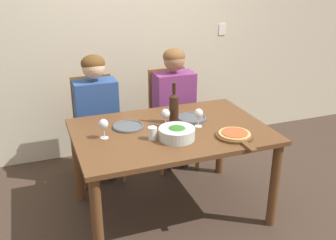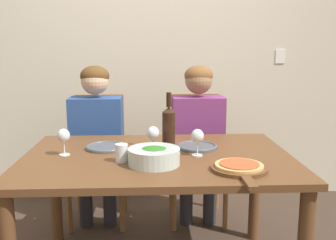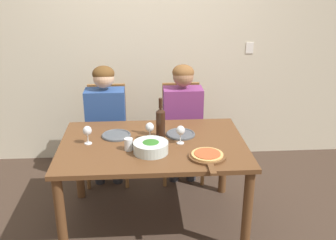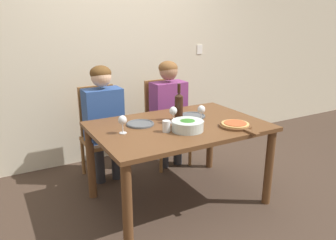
# 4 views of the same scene
# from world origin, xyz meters

# --- Properties ---
(ground_plane) EXTENTS (40.00, 40.00, 0.00)m
(ground_plane) POSITION_xyz_m (0.00, 0.00, 0.00)
(ground_plane) COLOR #3D2D23
(back_wall) EXTENTS (10.00, 0.06, 2.70)m
(back_wall) POSITION_xyz_m (0.00, 1.33, 1.35)
(back_wall) COLOR beige
(back_wall) RESTS_ON ground
(dining_table) EXTENTS (1.49, 1.01, 0.75)m
(dining_table) POSITION_xyz_m (0.00, 0.00, 0.64)
(dining_table) COLOR brown
(dining_table) RESTS_ON ground
(chair_left) EXTENTS (0.42, 0.42, 0.97)m
(chair_left) POSITION_xyz_m (-0.44, 0.86, 0.50)
(chair_left) COLOR brown
(chair_left) RESTS_ON ground
(chair_right) EXTENTS (0.42, 0.42, 0.97)m
(chair_right) POSITION_xyz_m (0.32, 0.86, 0.50)
(chair_right) COLOR brown
(chair_right) RESTS_ON ground
(person_woman) EXTENTS (0.47, 0.51, 1.20)m
(person_woman) POSITION_xyz_m (-0.44, 0.74, 0.72)
(person_woman) COLOR #28282D
(person_woman) RESTS_ON ground
(person_man) EXTENTS (0.47, 0.51, 1.20)m
(person_man) POSITION_xyz_m (0.32, 0.74, 0.72)
(person_man) COLOR #28282D
(person_man) RESTS_ON ground
(wine_bottle) EXTENTS (0.08, 0.08, 0.34)m
(wine_bottle) POSITION_xyz_m (0.07, 0.12, 0.88)
(wine_bottle) COLOR black
(wine_bottle) RESTS_ON dining_table
(broccoli_bowl) EXTENTS (0.27, 0.27, 0.09)m
(broccoli_bowl) POSITION_xyz_m (-0.02, -0.17, 0.79)
(broccoli_bowl) COLOR silver
(broccoli_bowl) RESTS_ON dining_table
(dinner_plate_left) EXTENTS (0.24, 0.24, 0.02)m
(dinner_plate_left) POSITION_xyz_m (-0.30, 0.16, 0.75)
(dinner_plate_left) COLOR #4C5156
(dinner_plate_left) RESTS_ON dining_table
(dinner_plate_right) EXTENTS (0.24, 0.24, 0.02)m
(dinner_plate_right) POSITION_xyz_m (0.24, 0.14, 0.75)
(dinner_plate_right) COLOR #4C5156
(dinner_plate_right) RESTS_ON dining_table
(pizza_on_board) EXTENTS (0.28, 0.42, 0.04)m
(pizza_on_board) POSITION_xyz_m (0.39, -0.30, 0.76)
(pizza_on_board) COLOR brown
(pizza_on_board) RESTS_ON dining_table
(wine_glass_left) EXTENTS (0.07, 0.07, 0.15)m
(wine_glass_left) POSITION_xyz_m (-0.52, 0.02, 0.85)
(wine_glass_left) COLOR silver
(wine_glass_left) RESTS_ON dining_table
(wine_glass_right) EXTENTS (0.07, 0.07, 0.15)m
(wine_glass_right) POSITION_xyz_m (0.22, -0.02, 0.85)
(wine_glass_right) COLOR silver
(wine_glass_right) RESTS_ON dining_table
(wine_glass_centre) EXTENTS (0.07, 0.07, 0.15)m
(wine_glass_centre) POSITION_xyz_m (-0.02, 0.06, 0.85)
(wine_glass_centre) COLOR silver
(wine_glass_centre) RESTS_ON dining_table
(water_tumbler) EXTENTS (0.07, 0.07, 0.10)m
(water_tumbler) POSITION_xyz_m (-0.19, -0.12, 0.79)
(water_tumbler) COLOR silver
(water_tumbler) RESTS_ON dining_table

